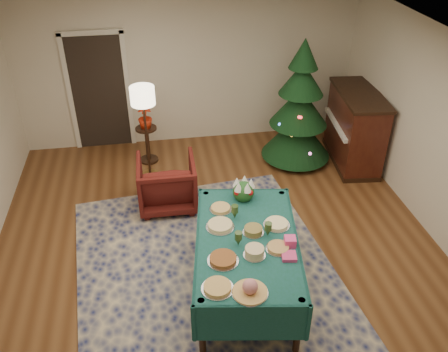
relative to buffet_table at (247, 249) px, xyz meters
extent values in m
plane|color=#593319|center=(-0.22, 0.50, -0.63)|extent=(7.00, 7.00, 0.00)
plane|color=white|center=(-0.22, 0.50, 2.07)|extent=(7.00, 7.00, 0.00)
plane|color=beige|center=(-0.22, 4.00, 0.72)|extent=(6.00, 0.00, 6.00)
cube|color=black|center=(-1.82, 3.98, 0.39)|extent=(0.92, 0.02, 2.04)
cube|color=silver|center=(-2.32, 3.97, 0.42)|extent=(0.08, 0.04, 2.14)
cube|color=silver|center=(-1.32, 3.97, 0.42)|extent=(0.08, 0.04, 2.14)
cube|color=silver|center=(-1.82, 3.97, 1.47)|extent=(1.08, 0.04, 0.08)
cube|color=navy|center=(-0.42, 0.18, -0.62)|extent=(3.60, 4.50, 0.02)
cylinder|color=black|center=(-0.64, -0.83, -0.24)|extent=(0.07, 0.07, 0.79)
cylinder|color=black|center=(-0.34, 0.99, -0.24)|extent=(0.07, 0.07, 0.79)
cylinder|color=black|center=(0.34, -0.99, -0.24)|extent=(0.07, 0.07, 0.79)
cylinder|color=black|center=(0.64, 0.83, -0.24)|extent=(0.07, 0.07, 0.79)
cube|color=#154A3A|center=(0.00, 0.00, 0.14)|extent=(1.47, 2.16, 0.04)
cube|color=#154A3A|center=(0.16, 0.98, -0.09)|extent=(1.18, 0.22, 0.50)
cube|color=#154A3A|center=(-0.16, -0.98, -0.09)|extent=(1.18, 0.22, 0.50)
cube|color=#154A3A|center=(0.56, -0.09, -0.09)|extent=(0.36, 2.01, 0.50)
cube|color=#154A3A|center=(-0.56, 0.09, -0.09)|extent=(0.36, 2.01, 0.50)
cylinder|color=silver|center=(-0.45, -0.71, 0.16)|extent=(0.33, 0.33, 0.01)
cylinder|color=tan|center=(-0.45, -0.71, 0.19)|extent=(0.28, 0.28, 0.04)
cylinder|color=silver|center=(-0.14, -0.81, 0.16)|extent=(0.37, 0.37, 0.01)
sphere|color=#CC727A|center=(-0.14, -0.81, 0.25)|extent=(0.16, 0.16, 0.16)
cylinder|color=silver|center=(-0.33, -0.32, 0.16)|extent=(0.34, 0.34, 0.01)
cylinder|color=brown|center=(-0.33, -0.32, 0.19)|extent=(0.29, 0.29, 0.04)
cylinder|color=silver|center=(0.02, -0.29, 0.16)|extent=(0.25, 0.25, 0.01)
cylinder|color=tan|center=(0.02, -0.29, 0.22)|extent=(0.21, 0.21, 0.09)
cylinder|color=silver|center=(0.30, -0.23, 0.16)|extent=(0.28, 0.28, 0.01)
cylinder|color=#B2844C|center=(0.30, -0.23, 0.19)|extent=(0.24, 0.24, 0.03)
cylinder|color=silver|center=(-0.27, 0.26, 0.16)|extent=(0.34, 0.34, 0.01)
cylinder|color=#D8BF7F|center=(-0.27, 0.26, 0.19)|extent=(0.29, 0.29, 0.04)
cylinder|color=silver|center=(0.09, 0.09, 0.16)|extent=(0.25, 0.25, 0.01)
cylinder|color=maroon|center=(0.09, 0.09, 0.20)|extent=(0.21, 0.21, 0.06)
cylinder|color=silver|center=(0.40, 0.18, 0.16)|extent=(0.32, 0.32, 0.01)
cylinder|color=#F2EACC|center=(0.40, 0.18, 0.19)|extent=(0.27, 0.27, 0.03)
cylinder|color=silver|center=(-0.21, 0.59, 0.16)|extent=(0.28, 0.28, 0.01)
cylinder|color=tan|center=(-0.21, 0.59, 0.19)|extent=(0.24, 0.24, 0.03)
cone|color=#2D471E|center=(-0.07, 0.40, 0.20)|extent=(0.07, 0.07, 0.09)
cylinder|color=#2D471E|center=(-0.07, 0.40, 0.29)|extent=(0.08, 0.08, 0.09)
cone|color=#2D471E|center=(0.24, 0.01, 0.20)|extent=(0.07, 0.07, 0.09)
cylinder|color=#2D471E|center=(0.24, 0.01, 0.29)|extent=(0.08, 0.08, 0.09)
cone|color=#2D471E|center=(-0.12, -0.09, 0.20)|extent=(0.07, 0.07, 0.09)
cylinder|color=#2D471E|center=(-0.12, -0.09, 0.29)|extent=(0.08, 0.08, 0.09)
cube|color=#D83C79|center=(0.38, -0.38, 0.18)|extent=(0.18, 0.18, 0.04)
cube|color=#F2438F|center=(0.45, -0.18, 0.21)|extent=(0.15, 0.15, 0.11)
sphere|color=#1E4C1E|center=(0.12, 0.78, 0.26)|extent=(0.27, 0.27, 0.27)
cone|color=white|center=(0.21, 0.78, 0.39)|extent=(0.11, 0.11, 0.13)
cone|color=white|center=(0.14, 0.87, 0.39)|extent=(0.11, 0.11, 0.13)
cone|color=white|center=(0.04, 0.84, 0.39)|extent=(0.11, 0.11, 0.13)
cone|color=white|center=(0.04, 0.73, 0.39)|extent=(0.11, 0.11, 0.13)
cone|color=white|center=(0.14, 0.69, 0.39)|extent=(0.11, 0.11, 0.13)
sphere|color=#B20C0F|center=(0.21, 0.85, 0.30)|extent=(0.07, 0.07, 0.07)
sphere|color=#B20C0F|center=(0.05, 0.88, 0.30)|extent=(0.07, 0.07, 0.07)
sphere|color=#B20C0F|center=(0.02, 0.72, 0.30)|extent=(0.07, 0.07, 0.07)
sphere|color=#B20C0F|center=(0.18, 0.69, 0.30)|extent=(0.07, 0.07, 0.07)
imported|color=#4F1410|center=(-0.81, 1.90, -0.20)|extent=(0.86, 0.81, 0.87)
cylinder|color=#A57F3F|center=(-1.06, 2.81, -0.62)|extent=(0.27, 0.27, 0.03)
cylinder|color=black|center=(-1.06, 2.81, 0.08)|extent=(0.04, 0.04, 1.43)
cylinder|color=#FFEABF|center=(-1.06, 2.81, 0.80)|extent=(0.38, 0.38, 0.29)
cylinder|color=black|center=(-1.06, 3.27, -0.62)|extent=(0.33, 0.33, 0.04)
cylinder|color=black|center=(-1.06, 3.27, -0.32)|extent=(0.07, 0.07, 0.60)
cylinder|color=black|center=(-1.06, 3.27, 0.00)|extent=(0.36, 0.36, 0.03)
imported|color=#AC230C|center=(-1.06, 3.27, 0.13)|extent=(0.23, 0.42, 0.23)
cylinder|color=black|center=(1.50, 2.89, -0.55)|extent=(0.13, 0.13, 0.17)
cone|color=black|center=(1.50, 2.89, -0.15)|extent=(1.47, 1.47, 0.76)
cone|color=black|center=(1.50, 2.89, 0.40)|extent=(1.20, 1.20, 0.65)
cone|color=black|center=(1.50, 2.89, 0.88)|extent=(0.91, 0.91, 0.54)
cone|color=black|center=(1.50, 2.89, 1.29)|extent=(0.59, 0.59, 0.49)
cube|color=black|center=(2.45, 2.69, -0.59)|extent=(0.79, 1.52, 0.08)
cube|color=#35120D|center=(2.45, 2.69, 0.00)|extent=(0.76, 1.50, 1.19)
cube|color=black|center=(2.45, 2.69, 0.62)|extent=(0.81, 1.54, 0.05)
cube|color=white|center=(2.14, 2.73, 0.09)|extent=(0.25, 1.24, 0.06)
camera|label=1|loc=(-0.95, -4.05, 3.70)|focal=38.00mm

